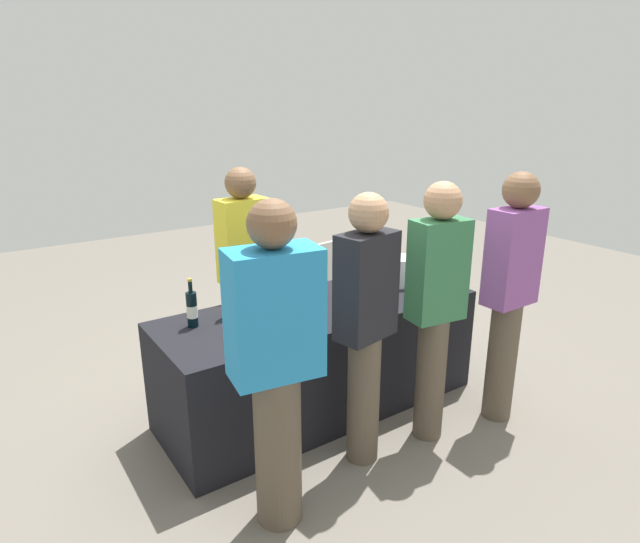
{
  "coord_description": "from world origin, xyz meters",
  "views": [
    {
      "loc": [
        -1.94,
        -2.82,
        2.11
      ],
      "look_at": [
        0.0,
        0.0,
        1.02
      ],
      "focal_mm": 30.08,
      "sensor_mm": 36.0,
      "label": 1
    }
  ],
  "objects_px": {
    "wine_glass_1": "(279,314)",
    "guest_0": "(276,361)",
    "wine_glass_0": "(239,317)",
    "wine_glass_2": "(299,307)",
    "menu_board": "(318,287)",
    "wine_bottle_1": "(227,302)",
    "wine_glass_3": "(385,286)",
    "wine_glass_4": "(416,280)",
    "server_pouring": "(244,268)",
    "guest_3": "(510,288)",
    "wine_bottle_2": "(253,301)",
    "guest_2": "(436,302)",
    "wine_bottle_3": "(315,285)",
    "guest_1": "(365,321)",
    "wine_bottle_0": "(192,309)",
    "ice_bucket": "(401,271)"
  },
  "relations": [
    {
      "from": "wine_bottle_1",
      "to": "wine_bottle_3",
      "type": "bearing_deg",
      "value": -4.93
    },
    {
      "from": "wine_glass_0",
      "to": "server_pouring",
      "type": "bearing_deg",
      "value": 60.91
    },
    {
      "from": "wine_bottle_2",
      "to": "wine_bottle_3",
      "type": "height_order",
      "value": "wine_bottle_3"
    },
    {
      "from": "wine_glass_0",
      "to": "wine_glass_4",
      "type": "height_order",
      "value": "wine_glass_4"
    },
    {
      "from": "wine_bottle_0",
      "to": "wine_bottle_1",
      "type": "relative_size",
      "value": 1.01
    },
    {
      "from": "guest_3",
      "to": "wine_glass_0",
      "type": "bearing_deg",
      "value": 155.37
    },
    {
      "from": "guest_1",
      "to": "guest_0",
      "type": "bearing_deg",
      "value": -178.33
    },
    {
      "from": "wine_glass_0",
      "to": "guest_2",
      "type": "bearing_deg",
      "value": -30.63
    },
    {
      "from": "wine_bottle_2",
      "to": "wine_glass_1",
      "type": "relative_size",
      "value": 2.47
    },
    {
      "from": "wine_bottle_0",
      "to": "guest_0",
      "type": "relative_size",
      "value": 0.18
    },
    {
      "from": "wine_bottle_1",
      "to": "wine_glass_3",
      "type": "bearing_deg",
      "value": -15.63
    },
    {
      "from": "wine_bottle_0",
      "to": "guest_2",
      "type": "relative_size",
      "value": 0.19
    },
    {
      "from": "wine_glass_1",
      "to": "guest_0",
      "type": "xyz_separation_m",
      "value": [
        -0.39,
        -0.64,
        0.06
      ]
    },
    {
      "from": "wine_bottle_1",
      "to": "guest_0",
      "type": "bearing_deg",
      "value": -101.15
    },
    {
      "from": "ice_bucket",
      "to": "guest_0",
      "type": "height_order",
      "value": "guest_0"
    },
    {
      "from": "wine_glass_0",
      "to": "wine_glass_2",
      "type": "bearing_deg",
      "value": -8.03
    },
    {
      "from": "guest_1",
      "to": "wine_glass_1",
      "type": "bearing_deg",
      "value": 109.64
    },
    {
      "from": "guest_2",
      "to": "menu_board",
      "type": "bearing_deg",
      "value": 86.54
    },
    {
      "from": "menu_board",
      "to": "guest_0",
      "type": "bearing_deg",
      "value": -137.24
    },
    {
      "from": "wine_bottle_3",
      "to": "guest_1",
      "type": "relative_size",
      "value": 0.2
    },
    {
      "from": "wine_glass_1",
      "to": "ice_bucket",
      "type": "xyz_separation_m",
      "value": [
        1.18,
        0.17,
        0.02
      ]
    },
    {
      "from": "wine_glass_1",
      "to": "ice_bucket",
      "type": "distance_m",
      "value": 1.19
    },
    {
      "from": "wine_bottle_0",
      "to": "guest_3",
      "type": "relative_size",
      "value": 0.18
    },
    {
      "from": "wine_glass_1",
      "to": "guest_2",
      "type": "height_order",
      "value": "guest_2"
    },
    {
      "from": "guest_3",
      "to": "wine_bottle_2",
      "type": "bearing_deg",
      "value": 146.9
    },
    {
      "from": "wine_bottle_1",
      "to": "wine_glass_0",
      "type": "distance_m",
      "value": 0.25
    },
    {
      "from": "wine_bottle_1",
      "to": "wine_glass_4",
      "type": "relative_size",
      "value": 2.07
    },
    {
      "from": "server_pouring",
      "to": "guest_3",
      "type": "height_order",
      "value": "guest_3"
    },
    {
      "from": "wine_glass_2",
      "to": "guest_1",
      "type": "height_order",
      "value": "guest_1"
    },
    {
      "from": "wine_glass_0",
      "to": "menu_board",
      "type": "bearing_deg",
      "value": 41.18
    },
    {
      "from": "wine_glass_0",
      "to": "menu_board",
      "type": "relative_size",
      "value": 0.17
    },
    {
      "from": "wine_bottle_0",
      "to": "wine_bottle_2",
      "type": "relative_size",
      "value": 1.04
    },
    {
      "from": "wine_bottle_0",
      "to": "menu_board",
      "type": "relative_size",
      "value": 0.37
    },
    {
      "from": "wine_glass_1",
      "to": "guest_1",
      "type": "bearing_deg",
      "value": -59.81
    },
    {
      "from": "wine_bottle_3",
      "to": "guest_1",
      "type": "bearing_deg",
      "value": -101.93
    },
    {
      "from": "wine_glass_1",
      "to": "wine_glass_4",
      "type": "relative_size",
      "value": 0.81
    },
    {
      "from": "wine_glass_3",
      "to": "guest_0",
      "type": "xyz_separation_m",
      "value": [
        -1.26,
        -0.65,
        0.06
      ]
    },
    {
      "from": "wine_glass_0",
      "to": "wine_glass_3",
      "type": "relative_size",
      "value": 1.09
    },
    {
      "from": "wine_glass_4",
      "to": "server_pouring",
      "type": "bearing_deg",
      "value": 140.03
    },
    {
      "from": "wine_bottle_1",
      "to": "wine_glass_3",
      "type": "xyz_separation_m",
      "value": [
        1.08,
        -0.3,
        -0.02
      ]
    },
    {
      "from": "wine_bottle_0",
      "to": "server_pouring",
      "type": "xyz_separation_m",
      "value": [
        0.59,
        0.46,
        0.04
      ]
    },
    {
      "from": "ice_bucket",
      "to": "menu_board",
      "type": "height_order",
      "value": "ice_bucket"
    },
    {
      "from": "wine_glass_1",
      "to": "guest_1",
      "type": "xyz_separation_m",
      "value": [
        0.29,
        -0.49,
        0.06
      ]
    },
    {
      "from": "wine_glass_0",
      "to": "wine_glass_4",
      "type": "relative_size",
      "value": 0.93
    },
    {
      "from": "wine_glass_2",
      "to": "wine_glass_4",
      "type": "distance_m",
      "value": 0.98
    },
    {
      "from": "guest_2",
      "to": "guest_3",
      "type": "relative_size",
      "value": 0.98
    },
    {
      "from": "wine_glass_1",
      "to": "guest_1",
      "type": "height_order",
      "value": "guest_1"
    },
    {
      "from": "wine_glass_4",
      "to": "wine_glass_1",
      "type": "bearing_deg",
      "value": 177.65
    },
    {
      "from": "wine_glass_4",
      "to": "guest_2",
      "type": "distance_m",
      "value": 0.61
    },
    {
      "from": "wine_bottle_3",
      "to": "guest_2",
      "type": "bearing_deg",
      "value": -66.55
    }
  ]
}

